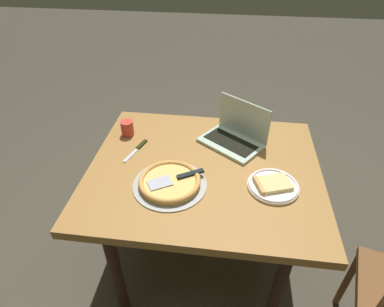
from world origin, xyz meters
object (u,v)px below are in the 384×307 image
at_px(pizza_plate, 273,185).
at_px(drink_cup, 127,128).
at_px(laptop, 235,135).
at_px(table_knife, 138,148).
at_px(pizza_tray, 170,182).
at_px(dining_table, 204,180).

distance_m(pizza_plate, drink_cup, 0.85).
bearing_deg(laptop, pizza_plate, 118.14).
bearing_deg(pizza_plate, table_knife, -16.90).
height_order(pizza_plate, drink_cup, drink_cup).
bearing_deg(table_knife, drink_cup, -54.90).
relative_size(table_knife, drink_cup, 2.39).
height_order(pizza_tray, table_knife, pizza_tray).
xyz_separation_m(dining_table, table_knife, (0.37, -0.10, 0.09)).
relative_size(pizza_plate, drink_cup, 2.76).
bearing_deg(dining_table, table_knife, -15.84).
distance_m(pizza_tray, table_knife, 0.34).
xyz_separation_m(pizza_plate, table_knife, (0.69, -0.21, -0.01)).
bearing_deg(pizza_tray, table_knife, -48.92).
bearing_deg(laptop, table_knife, 14.42).
xyz_separation_m(dining_table, laptop, (-0.14, -0.24, 0.14)).
bearing_deg(drink_cup, pizza_plate, 156.57).
xyz_separation_m(laptop, table_knife, (0.51, 0.13, -0.04)).
distance_m(dining_table, pizza_plate, 0.36).
bearing_deg(drink_cup, laptop, -179.79).
relative_size(dining_table, pizza_tray, 3.32).
distance_m(laptop, pizza_tray, 0.48).
height_order(dining_table, laptop, laptop).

